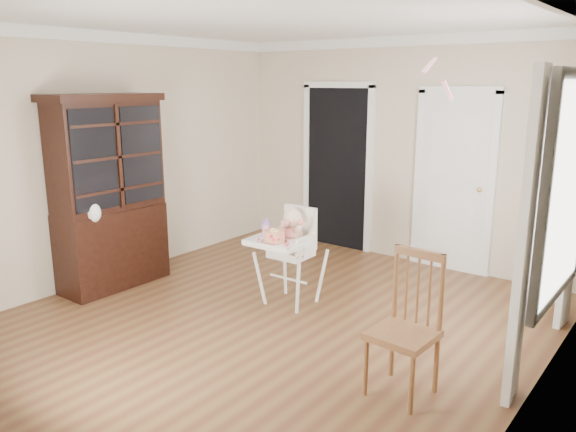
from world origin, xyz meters
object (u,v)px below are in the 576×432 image
Objects in this scene: china_cabinet at (109,193)px; cake at (274,236)px; high_chair at (291,245)px; sippy_cup at (266,228)px; dining_chair at (405,329)px.

cake is at bearing 16.23° from china_cabinet.
sippy_cup is (-0.21, -0.13, 0.16)m from high_chair.
sippy_cup reaches higher than cake.
high_chair is 2.04m from china_cabinet.
sippy_cup is 1.78m from china_cabinet.
cake is (-0.02, -0.23, 0.14)m from high_chair.
cake is 0.21m from sippy_cup.
china_cabinet reaches higher than dining_chair.
china_cabinet is at bearing -178.13° from dining_chair.
cake is 1.92m from china_cabinet.
china_cabinet is 3.54m from dining_chair.
cake is 1.27× the size of sippy_cup.
cake is at bearing -29.69° from sippy_cup.
dining_chair is (1.85, -0.70, -0.29)m from sippy_cup.
sippy_cup is 2.00m from dining_chair.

